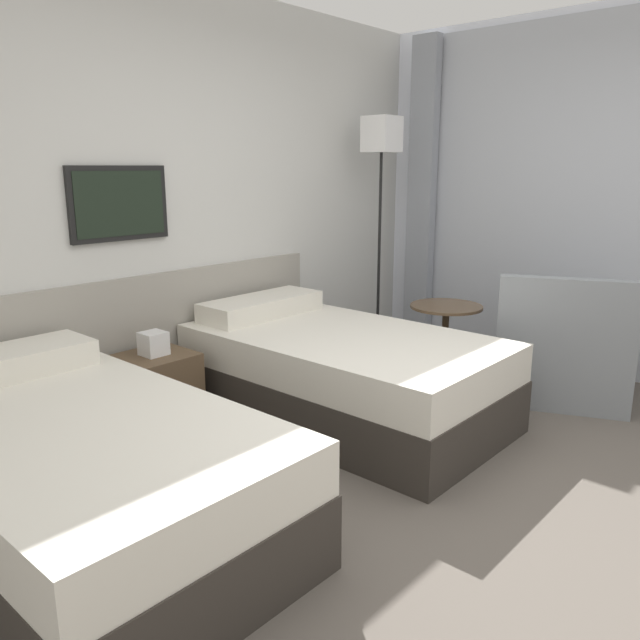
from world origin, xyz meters
TOP-DOWN VIEW (x-y plane):
  - ground_plane at (0.00, 0.00)m, footprint 16.00×16.00m
  - wall_headboard at (-0.03, 2.20)m, footprint 10.00×0.10m
  - bed_near_door at (-1.34, 1.16)m, footprint 1.13×1.97m
  - bed_near_window at (0.43, 1.16)m, footprint 1.13×1.97m
  - nightstand at (-0.46, 1.89)m, footprint 0.43×0.40m
  - floor_lamp at (1.69, 1.81)m, footprint 0.24×0.24m
  - side_table at (1.37, 0.97)m, footprint 0.51×0.51m
  - armchair at (1.74, 0.27)m, footprint 1.09×1.11m

SIDE VIEW (x-z plane):
  - ground_plane at x=0.00m, z-range 0.00..0.00m
  - nightstand at x=-0.46m, z-range -0.06..0.55m
  - armchair at x=1.74m, z-range -0.16..0.72m
  - bed_near_door at x=-1.34m, z-range -0.06..0.63m
  - bed_near_window at x=0.43m, z-range -0.06..0.63m
  - side_table at x=1.37m, z-range 0.12..0.73m
  - wall_headboard at x=-0.03m, z-range -0.06..2.64m
  - floor_lamp at x=1.69m, z-range 0.69..2.64m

